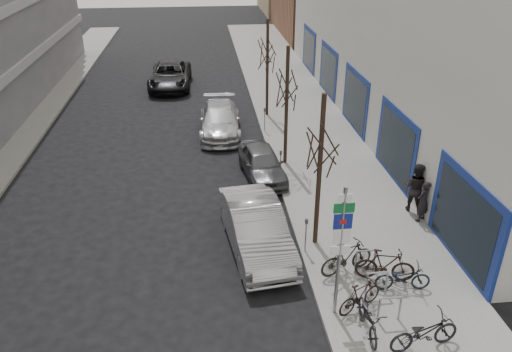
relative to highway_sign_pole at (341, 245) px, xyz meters
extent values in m
plane|color=black|center=(-2.40, 0.01, -2.46)|extent=(120.00, 120.00, 0.00)
cube|color=slate|center=(2.10, 10.01, -2.38)|extent=(5.00, 70.00, 0.15)
cylinder|color=gray|center=(0.00, 0.01, -0.36)|extent=(0.10, 0.10, 4.20)
cube|color=white|center=(0.00, -0.02, 1.44)|extent=(0.35, 0.03, 0.22)
cube|color=#0C5926|center=(0.00, -0.02, 1.14)|extent=(0.55, 0.03, 0.28)
cube|color=navy|center=(0.00, -0.02, 0.74)|extent=(0.50, 0.03, 0.45)
cube|color=maroon|center=(0.00, -0.03, 0.74)|extent=(0.18, 0.02, 0.14)
cube|color=white|center=(0.00, -0.02, 0.29)|extent=(0.45, 0.03, 0.45)
cube|color=white|center=(0.00, -0.02, -0.16)|extent=(0.55, 0.03, 0.28)
cylinder|color=gray|center=(1.10, -0.49, -1.91)|extent=(0.06, 0.06, 0.80)
cylinder|color=gray|center=(1.70, -0.49, -1.91)|extent=(0.06, 0.06, 0.80)
cylinder|color=gray|center=(1.40, -0.49, -1.51)|extent=(0.60, 0.06, 0.06)
cylinder|color=gray|center=(1.10, 0.61, -1.91)|extent=(0.06, 0.06, 0.80)
cylinder|color=gray|center=(1.70, 0.61, -1.91)|extent=(0.06, 0.06, 0.80)
cylinder|color=gray|center=(1.40, 0.61, -1.51)|extent=(0.60, 0.06, 0.06)
cylinder|color=gray|center=(1.10, 1.71, -1.91)|extent=(0.06, 0.06, 0.80)
cylinder|color=gray|center=(1.70, 1.71, -1.91)|extent=(0.06, 0.06, 0.80)
cylinder|color=gray|center=(1.40, 1.71, -1.51)|extent=(0.60, 0.06, 0.06)
cylinder|color=black|center=(0.20, 3.51, 0.29)|extent=(0.16, 0.16, 5.50)
cylinder|color=black|center=(0.20, 10.01, 0.29)|extent=(0.16, 0.16, 5.50)
cylinder|color=black|center=(0.20, 16.51, 0.29)|extent=(0.16, 0.16, 5.50)
cylinder|color=gray|center=(-0.25, 3.01, -1.76)|extent=(0.05, 0.05, 1.10)
cube|color=#3F3F44|center=(-0.25, 3.01, -1.13)|extent=(0.10, 0.08, 0.18)
cylinder|color=gray|center=(-0.25, 8.51, -1.76)|extent=(0.05, 0.05, 1.10)
cube|color=#3F3F44|center=(-0.25, 8.51, -1.13)|extent=(0.10, 0.08, 0.18)
cylinder|color=gray|center=(-0.25, 14.01, -1.76)|extent=(0.05, 0.05, 1.10)
cube|color=#3F3F44|center=(-0.25, 14.01, -1.13)|extent=(0.10, 0.08, 0.18)
imported|color=black|center=(0.69, -0.82, -1.76)|extent=(0.63, 1.83, 1.10)
imported|color=black|center=(0.73, 0.04, -1.82)|extent=(1.64, 1.17, 0.97)
imported|color=black|center=(2.25, 0.75, -1.80)|extent=(1.72, 0.65, 1.03)
imported|color=black|center=(0.81, 1.75, -1.73)|extent=(1.97, 1.13, 1.15)
imported|color=black|center=(1.94, -1.54, -1.71)|extent=(2.02, 0.90, 1.19)
imported|color=black|center=(1.88, 1.26, -1.75)|extent=(1.92, 0.99, 1.12)
imported|color=#A9A9AF|center=(-1.86, 3.55, -1.63)|extent=(2.38, 5.23, 1.67)
imported|color=#515257|center=(-1.00, 8.90, -1.77)|extent=(2.03, 4.20, 1.38)
imported|color=#B9B9BF|center=(-2.60, 14.25, -1.71)|extent=(2.29, 5.22, 1.49)
imported|color=black|center=(-5.58, 23.08, -1.66)|extent=(2.84, 5.85, 1.60)
imported|color=black|center=(4.40, 4.47, -1.50)|extent=(0.71, 0.67, 1.62)
imported|color=black|center=(4.40, 5.22, -1.31)|extent=(0.87, 0.87, 1.99)
camera|label=1|loc=(-3.42, -10.60, 7.61)|focal=35.00mm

